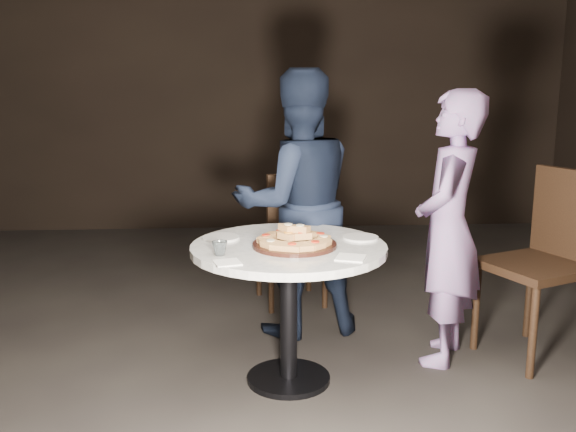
{
  "coord_description": "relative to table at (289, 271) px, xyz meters",
  "views": [
    {
      "loc": [
        -0.16,
        -2.95,
        1.49
      ],
      "look_at": [
        0.02,
        0.08,
        0.84
      ],
      "focal_mm": 40.0,
      "sensor_mm": 36.0,
      "label": 1
    }
  ],
  "objects": [
    {
      "name": "floor",
      "position": [
        -0.02,
        -0.03,
        -0.58
      ],
      "size": [
        7.0,
        7.0,
        0.0
      ],
      "primitive_type": "plane",
      "color": "black",
      "rests_on": "ground"
    },
    {
      "name": "table",
      "position": [
        0.0,
        0.0,
        0.0
      ],
      "size": [
        1.25,
        1.25,
        0.71
      ],
      "rotation": [
        0.0,
        0.0,
        -0.42
      ],
      "color": "black",
      "rests_on": "ground"
    },
    {
      "name": "serving_board",
      "position": [
        0.03,
        -0.04,
        0.14
      ],
      "size": [
        0.52,
        0.52,
        0.02
      ],
      "primitive_type": "cylinder",
      "rotation": [
        0.0,
        0.0,
        -0.37
      ],
      "color": "black",
      "rests_on": "table"
    },
    {
      "name": "focaccia_pile",
      "position": [
        0.03,
        -0.04,
        0.18
      ],
      "size": [
        0.36,
        0.36,
        0.1
      ],
      "rotation": [
        0.0,
        0.0,
        0.37
      ],
      "color": "#BF8649",
      "rests_on": "serving_board"
    },
    {
      "name": "plate_left",
      "position": [
        -0.33,
        0.14,
        0.14
      ],
      "size": [
        0.24,
        0.24,
        0.01
      ],
      "primitive_type": "cylinder",
      "rotation": [
        0.0,
        0.0,
        0.4
      ],
      "color": "white",
      "rests_on": "table"
    },
    {
      "name": "plate_right",
      "position": [
        0.37,
        0.1,
        0.14
      ],
      "size": [
        0.23,
        0.23,
        0.01
      ],
      "primitive_type": "cylinder",
      "rotation": [
        0.0,
        0.0,
        -0.33
      ],
      "color": "white",
      "rests_on": "table"
    },
    {
      "name": "water_glass",
      "position": [
        -0.32,
        -0.17,
        0.16
      ],
      "size": [
        0.07,
        0.07,
        0.07
      ],
      "primitive_type": "imported",
      "rotation": [
        0.0,
        0.0,
        0.07
      ],
      "color": "silver",
      "rests_on": "table"
    },
    {
      "name": "napkin_near",
      "position": [
        -0.29,
        -0.3,
        0.13
      ],
      "size": [
        0.14,
        0.14,
        0.01
      ],
      "primitive_type": "cube",
      "rotation": [
        0.0,
        0.0,
        0.27
      ],
      "color": "white",
      "rests_on": "table"
    },
    {
      "name": "napkin_far",
      "position": [
        0.26,
        -0.26,
        0.14
      ],
      "size": [
        0.16,
        0.16,
        0.01
      ],
      "primitive_type": "cube",
      "rotation": [
        0.0,
        0.0,
        -0.33
      ],
      "color": "white",
      "rests_on": "table"
    },
    {
      "name": "chair_far",
      "position": [
        0.11,
        1.1,
        -0.05
      ],
      "size": [
        0.51,
        0.52,
        0.92
      ],
      "rotation": [
        0.0,
        0.0,
        3.35
      ],
      "color": "black",
      "rests_on": "ground"
    },
    {
      "name": "chair_right",
      "position": [
        1.43,
        0.27,
        0.01
      ],
      "size": [
        0.64,
        0.63,
        1.02
      ],
      "rotation": [
        0.0,
        0.0,
        -1.17
      ],
      "color": "black",
      "rests_on": "ground"
    },
    {
      "name": "diner_navy",
      "position": [
        0.09,
        0.67,
        0.2
      ],
      "size": [
        0.86,
        0.73,
        1.56
      ],
      "primitive_type": "imported",
      "rotation": [
        0.0,
        0.0,
        3.35
      ],
      "color": "black",
      "rests_on": "ground"
    },
    {
      "name": "diner_teal",
      "position": [
        0.85,
        0.23,
        0.14
      ],
      "size": [
        0.54,
        0.62,
        1.45
      ],
      "primitive_type": "imported",
      "rotation": [
        0.0,
        0.0,
        -2.01
      ],
      "color": "#856AA6",
      "rests_on": "ground"
    }
  ]
}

